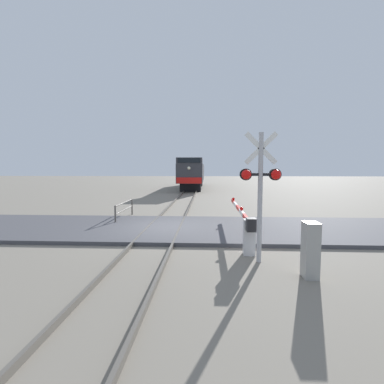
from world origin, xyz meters
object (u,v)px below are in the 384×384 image
(locomotive, at_px, (193,173))
(crossing_signal, at_px, (260,183))
(utility_cabinet, at_px, (310,250))
(crossing_gate, at_px, (245,224))
(guard_railing, at_px, (124,208))

(locomotive, relative_size, crossing_signal, 4.54)
(locomotive, distance_m, utility_cabinet, 31.93)
(crossing_signal, xyz_separation_m, utility_cabinet, (1.06, -1.16, -1.63))
(utility_cabinet, bearing_deg, locomotive, 98.14)
(crossing_signal, xyz_separation_m, crossing_gate, (-0.19, 1.73, -1.54))
(locomotive, height_order, crossing_signal, locomotive)
(crossing_gate, height_order, utility_cabinet, utility_cabinet)
(crossing_gate, bearing_deg, locomotive, 96.48)
(locomotive, height_order, crossing_gate, locomotive)
(locomotive, distance_m, guard_railing, 23.83)
(locomotive, xyz_separation_m, guard_railing, (-2.51, -23.66, -1.35))
(crossing_gate, relative_size, utility_cabinet, 4.82)
(crossing_signal, height_order, utility_cabinet, crossing_signal)
(utility_cabinet, bearing_deg, guard_railing, 131.55)
(crossing_signal, distance_m, utility_cabinet, 2.27)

